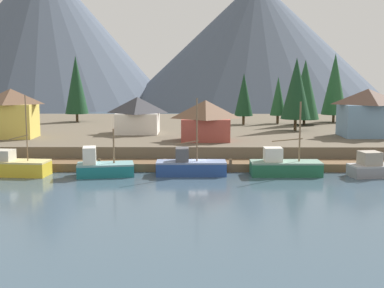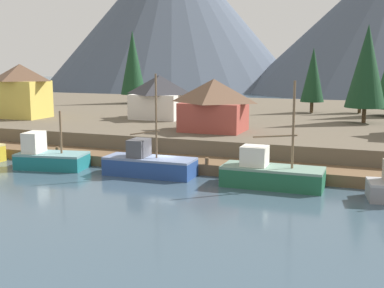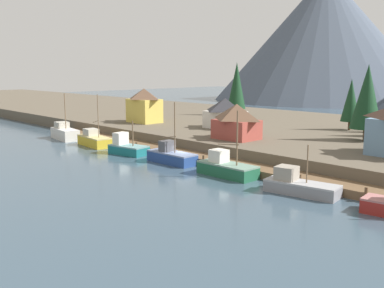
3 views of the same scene
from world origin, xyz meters
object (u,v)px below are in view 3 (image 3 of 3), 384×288
Objects in this scene: house_yellow at (144,105)px; conifer_back_right at (237,86)px; fishing_boat_green at (226,168)px; conifer_near_left at (367,97)px; fishing_boat_white at (65,133)px; house_white at (225,113)px; fishing_boat_teal at (127,148)px; conifer_near_right at (351,100)px; fishing_boat_grey at (299,185)px; fishing_boat_blue at (171,156)px; house_red at (237,121)px; fishing_boat_yellow at (94,140)px.

conifer_back_right reaches higher than house_yellow.
fishing_boat_green is 0.72× the size of conifer_near_left.
fishing_boat_white is 56.12m from conifer_near_left.
conifer_near_left reaches higher than fishing_boat_green.
house_yellow is 1.04× the size of house_white.
conifer_near_right reaches higher than fishing_boat_teal.
fishing_boat_blue is at bearing 169.14° from fishing_boat_grey.
house_white is 26.52m from conifer_near_left.
conifer_near_right is 32.79m from conifer_back_right.
fishing_boat_white is 36.29m from house_red.
conifer_near_right is (-1.53, 35.90, 6.98)m from fishing_boat_green.
fishing_boat_white is 1.01× the size of fishing_boat_blue.
conifer_near_right is at bearing 38.80° from house_white.
fishing_boat_white is at bearing -151.82° from conifer_near_left.
fishing_boat_white is 1.27× the size of house_yellow.
house_red is 0.59× the size of conifer_near_left.
fishing_boat_grey is (11.27, -0.48, -0.09)m from fishing_boat_green.
conifer_near_right reaches higher than fishing_boat_green.
fishing_boat_blue is 0.75× the size of conifer_near_left.
fishing_boat_green is (42.74, 0.39, -0.19)m from fishing_boat_white.
fishing_boat_yellow is 1.33× the size of house_red.
conifer_near_right is at bearing 100.02° from fishing_boat_grey.
conifer_back_right reaches higher than fishing_boat_white.
fishing_boat_teal is at bearing -136.15° from conifer_near_left.
fishing_boat_yellow is 0.78× the size of conifer_near_left.
house_white is 23.38m from conifer_near_right.
fishing_boat_green reaches higher than house_white.
fishing_boat_teal is (21.46, -0.17, -0.20)m from fishing_boat_white.
house_yellow is 0.60× the size of conifer_near_left.
house_white is 0.54× the size of conifer_back_right.
fishing_boat_green is at bearing -47.39° from house_white.
house_yellow is at bearing 125.53° from fishing_boat_teal.
conifer_back_right is at bearing 127.95° from fishing_boat_grey.
conifer_back_right reaches higher than conifer_near_right.
fishing_boat_teal is at bearing 170.78° from fishing_boat_grey.
fishing_boat_yellow is 1.36× the size of house_white.
fishing_boat_teal is 0.73× the size of conifer_near_right.
conifer_near_right is (41.21, 36.30, 6.79)m from fishing_boat_white.
house_red is 13.84m from house_white.
conifer_near_left is (17.24, 25.72, 8.45)m from fishing_boat_blue.
house_yellow reaches higher than fishing_boat_grey.
house_red is at bearing 28.48° from fishing_boat_white.
house_white is 0.57× the size of conifer_near_left.
house_white is 0.73× the size of conifer_near_right.
fishing_boat_green is 27.86m from conifer_near_left.
fishing_boat_white reaches higher than house_white.
house_white is at bearing 18.14° from house_yellow.
fishing_boat_blue is at bearing 8.54° from fishing_boat_white.
fishing_boat_grey is 1.23× the size of house_white.
fishing_boat_white is at bearing -136.75° from house_white.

